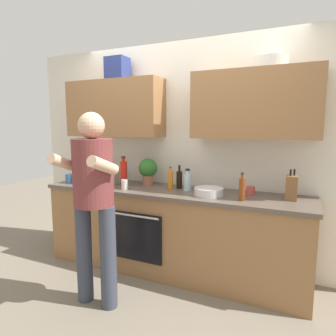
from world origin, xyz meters
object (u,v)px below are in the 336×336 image
at_px(cup_ceramic, 250,190).
at_px(mixing_bowl, 209,192).
at_px(bottle_vinegar, 242,189).
at_px(cup_coffee, 125,184).
at_px(knife_block, 292,188).
at_px(person_standing, 93,194).
at_px(bottle_hotsauce, 124,173).
at_px(bottle_soy, 179,179).
at_px(bottle_water, 188,181).
at_px(cup_tea, 69,179).
at_px(grocery_bag_produce, 110,175).
at_px(bottle_wine, 105,172).
at_px(bottle_juice, 170,180).
at_px(potted_herb, 148,170).

height_order(cup_ceramic, mixing_bowl, cup_ceramic).
xyz_separation_m(bottle_vinegar, cup_coffee, (-1.23, -0.03, -0.06)).
bearing_deg(cup_coffee, knife_block, 8.93).
height_order(person_standing, mixing_bowl, person_standing).
bearing_deg(bottle_hotsauce, bottle_soy, 13.71).
relative_size(bottle_water, cup_tea, 2.10).
relative_size(bottle_hotsauce, grocery_bag_produce, 1.64).
height_order(bottle_wine, mixing_bowl, bottle_wine).
relative_size(bottle_water, bottle_vinegar, 0.89).
distance_m(bottle_wine, bottle_juice, 0.98).
relative_size(bottle_soy, knife_block, 0.89).
xyz_separation_m(bottle_soy, cup_ceramic, (0.76, 0.01, -0.06)).
bearing_deg(person_standing, bottle_water, 59.97).
xyz_separation_m(person_standing, bottle_juice, (0.32, 0.88, 0.00)).
xyz_separation_m(bottle_juice, bottle_vinegar, (0.79, -0.19, 0.01)).
height_order(bottle_hotsauce, bottle_vinegar, bottle_hotsauce).
xyz_separation_m(person_standing, knife_block, (1.52, 0.92, 0.01)).
bearing_deg(cup_ceramic, bottle_water, -173.00).
height_order(bottle_wine, knife_block, knife_block).
xyz_separation_m(cup_tea, knife_block, (2.42, 0.24, 0.06)).
distance_m(bottle_soy, bottle_juice, 0.11).
bearing_deg(cup_ceramic, bottle_juice, -173.76).
height_order(mixing_bowl, potted_herb, potted_herb).
bearing_deg(grocery_bag_produce, bottle_wine, 142.49).
height_order(bottle_juice, mixing_bowl, bottle_juice).
xyz_separation_m(bottle_water, mixing_bowl, (0.27, -0.13, -0.06)).
bearing_deg(mixing_bowl, bottle_hotsauce, 177.25).
bearing_deg(bottle_water, bottle_wine, 173.65).
relative_size(person_standing, grocery_bag_produce, 8.21).
bearing_deg(person_standing, cup_ceramic, 40.11).
height_order(person_standing, cup_coffee, person_standing).
bearing_deg(bottle_soy, person_standing, -112.12).
xyz_separation_m(bottle_juice, cup_tea, (-1.23, -0.20, -0.05)).
height_order(cup_coffee, grocery_bag_produce, grocery_bag_produce).
bearing_deg(cup_ceramic, bottle_vinegar, -96.97).
xyz_separation_m(cup_coffee, mixing_bowl, (0.90, 0.10, -0.01)).
relative_size(bottle_hotsauce, bottle_vinegar, 1.31).
bearing_deg(mixing_bowl, bottle_water, 155.01).
height_order(bottle_soy, bottle_juice, bottle_soy).
bearing_deg(bottle_wine, bottle_soy, -3.09).
bearing_deg(potted_herb, mixing_bowl, -15.16).
relative_size(bottle_hotsauce, cup_ceramic, 3.98).
bearing_deg(potted_herb, grocery_bag_produce, -166.72).
bearing_deg(cup_coffee, mixing_bowl, 6.40).
bearing_deg(person_standing, bottle_vinegar, 31.82).
bearing_deg(bottle_water, potted_herb, 170.39).
bearing_deg(potted_herb, bottle_water, -9.61).
bearing_deg(grocery_bag_produce, cup_ceramic, 3.42).
height_order(bottle_water, cup_ceramic, bottle_water).
distance_m(cup_tea, grocery_bag_produce, 0.49).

